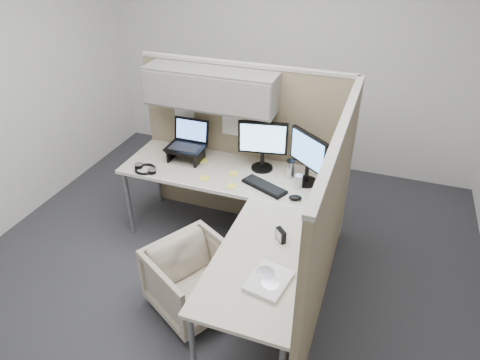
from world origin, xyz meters
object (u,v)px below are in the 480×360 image
(desk, at_px, (238,205))
(office_chair, at_px, (194,277))
(monitor_left, at_px, (263,142))
(keyboard, at_px, (264,186))

(desk, xyz_separation_m, office_chair, (-0.17, -0.54, -0.37))
(office_chair, bearing_deg, monitor_left, 19.52)
(office_chair, distance_m, keyboard, 0.96)
(desk, xyz_separation_m, keyboard, (0.15, 0.26, 0.05))
(office_chair, height_order, keyboard, keyboard)
(monitor_left, xyz_separation_m, keyboard, (0.12, -0.30, -0.26))
(desk, height_order, keyboard, keyboard)
(office_chair, bearing_deg, desk, 12.59)
(desk, distance_m, monitor_left, 0.65)
(office_chair, relative_size, keyboard, 1.53)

